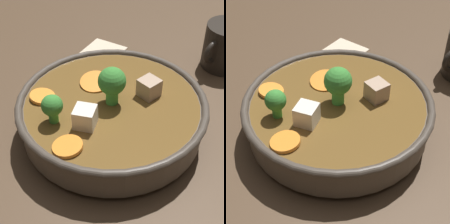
{
  "view_description": "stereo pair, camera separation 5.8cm",
  "coord_description": "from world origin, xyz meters",
  "views": [
    {
      "loc": [
        0.28,
        0.33,
        0.42
      ],
      "look_at": [
        0.0,
        0.0,
        0.04
      ],
      "focal_mm": 60.0,
      "sensor_mm": 36.0,
      "label": 1
    },
    {
      "loc": [
        0.24,
        0.37,
        0.42
      ],
      "look_at": [
        0.0,
        0.0,
        0.04
      ],
      "focal_mm": 60.0,
      "sensor_mm": 36.0,
      "label": 2
    }
  ],
  "objects": [
    {
      "name": "ground_plane",
      "position": [
        0.0,
        0.0,
        0.0
      ],
      "size": [
        3.0,
        3.0,
        0.0
      ],
      "primitive_type": "plane",
      "color": "#4C3826"
    },
    {
      "name": "stirfry_bowl",
      "position": [
        0.0,
        -0.0,
        0.04
      ],
      "size": [
        0.29,
        0.29,
        0.12
      ],
      "color": "#51473D",
      "rests_on": "ground_plane"
    },
    {
      "name": "napkin",
      "position": [
        -0.13,
        -0.19,
        0.0
      ],
      "size": [
        0.13,
        0.11,
        0.0
      ],
      "color": "beige",
      "rests_on": "ground_plane"
    }
  ]
}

